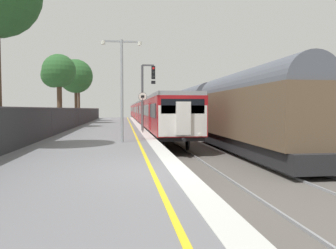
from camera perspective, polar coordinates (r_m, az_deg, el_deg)
ground at (r=9.74m, az=15.24°, el=-10.89°), size 17.40×110.00×1.21m
commuter_train_at_platform at (r=48.75m, az=-4.15°, el=2.30°), size 2.83×63.51×3.81m
freight_train_adjacent_track at (r=26.54m, az=7.85°, el=2.75°), size 2.60×29.74×4.87m
signal_gantry at (r=24.93m, az=-3.96°, el=6.22°), size 1.10×0.24×5.08m
speed_limit_sign at (r=22.85m, az=-4.52°, el=3.10°), size 0.59×0.08×2.84m
platform_lamp_mid at (r=16.39m, az=-8.19°, el=7.60°), size 2.00×0.20×5.13m
background_tree_centre at (r=30.87m, az=-19.01°, el=8.66°), size 3.16×2.97×6.57m
background_tree_right at (r=38.90m, az=-16.07°, el=8.06°), size 3.88×3.88×7.37m
background_tree_back at (r=44.91m, az=-15.69°, el=8.76°), size 3.03×3.03×8.11m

